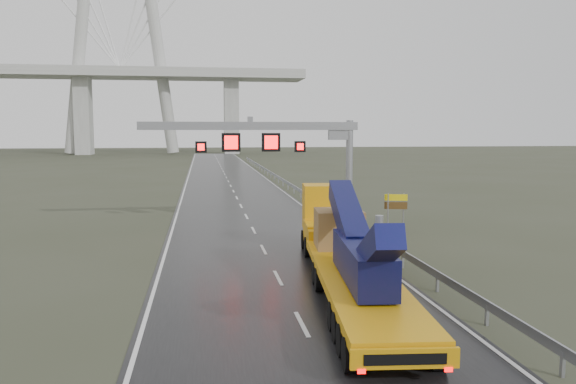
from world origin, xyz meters
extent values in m
plane|color=#353827|center=(0.00, 0.00, 0.00)|extent=(400.00, 400.00, 0.00)
cube|color=black|center=(0.00, 40.00, 0.01)|extent=(11.00, 200.00, 0.02)
cube|color=#9F9F9B|center=(6.90, 18.00, 0.15)|extent=(1.20, 1.20, 0.30)
cylinder|color=gray|center=(6.90, 18.00, 3.60)|extent=(0.48, 0.48, 7.20)
cube|color=gray|center=(0.00, 18.00, 6.80)|extent=(14.80, 0.55, 0.55)
cube|color=gray|center=(6.10, 18.00, 6.30)|extent=(1.40, 0.35, 0.90)
cube|color=gray|center=(0.00, 18.00, 7.25)|extent=(0.35, 0.35, 0.35)
cube|color=black|center=(-1.30, 17.95, 5.70)|extent=(1.25, 0.25, 1.25)
cube|color=#FF0C0C|center=(-1.30, 17.81, 5.70)|extent=(0.90, 0.02, 0.90)
cube|color=black|center=(1.40, 17.95, 5.70)|extent=(1.25, 0.25, 1.25)
cube|color=#FF0C0C|center=(1.40, 17.81, 5.70)|extent=(0.90, 0.02, 0.90)
cube|color=black|center=(-3.30, 17.95, 5.40)|extent=(0.75, 0.25, 0.75)
cube|color=#FF0C0C|center=(-3.30, 17.81, 5.40)|extent=(0.54, 0.02, 0.54)
cube|color=black|center=(3.40, 17.95, 5.40)|extent=(0.75, 0.25, 0.75)
cube|color=#FF0C0C|center=(3.40, 17.81, 5.40)|extent=(0.54, 0.02, 0.54)
cube|color=#9F9F9B|center=(-55.00, 140.00, 22.00)|extent=(160.00, 14.00, 2.50)
cube|color=#9F9F9B|center=(-35.00, 140.00, 10.50)|extent=(4.00, 6.00, 21.00)
cube|color=#9F9F9B|center=(5.00, 140.00, 10.50)|extent=(4.00, 6.00, 21.00)
cube|color=orange|center=(2.40, -0.25, 1.00)|extent=(4.00, 13.58, 0.33)
cube|color=orange|center=(1.72, -7.05, 0.81)|extent=(2.77, 0.39, 0.53)
cube|color=black|center=(1.71, -7.12, 0.81)|extent=(2.09, 0.23, 0.29)
cube|color=#FF0505|center=(0.62, -7.01, 0.53)|extent=(0.21, 0.06, 0.11)
cube|color=#FF0505|center=(2.81, -7.23, 0.53)|extent=(0.21, 0.06, 0.11)
cube|color=orange|center=(3.11, 6.78, 1.39)|extent=(2.59, 1.39, 0.48)
cube|color=orange|center=(3.26, 8.31, 1.15)|extent=(2.76, 3.10, 1.15)
cube|color=orange|center=(3.43, 10.02, 2.29)|extent=(2.57, 2.14, 2.49)
cube|color=black|center=(3.53, 10.99, 2.58)|extent=(2.19, 0.27, 1.15)
cube|color=#0F1548|center=(2.31, -1.21, 1.91)|extent=(1.90, 5.84, 1.34)
cube|color=#0F1548|center=(2.64, 2.12, 3.06)|extent=(1.48, 5.34, 2.44)
cube|color=#0F1548|center=(2.07, -3.58, 2.77)|extent=(1.23, 3.86, 2.31)
cylinder|color=gray|center=(2.88, -1.26, 2.77)|extent=(0.31, 0.31, 1.53)
cube|color=brown|center=(2.90, 4.69, 2.03)|extent=(2.30, 2.30, 1.72)
cylinder|color=black|center=(1.97, -4.53, 0.48)|extent=(2.85, 1.23, 0.96)
cylinder|color=black|center=(2.64, 2.12, 0.48)|extent=(2.85, 1.23, 0.96)
cylinder|color=black|center=(3.41, 9.83, 0.53)|extent=(2.67, 1.30, 1.05)
cylinder|color=gray|center=(8.48, 14.23, 1.24)|extent=(0.08, 0.08, 2.49)
cylinder|color=gray|center=(9.52, 14.23, 1.24)|extent=(0.08, 0.08, 2.49)
cube|color=yellow|center=(9.00, 14.23, 2.23)|extent=(1.41, 0.45, 0.41)
cube|color=#513717|center=(9.00, 14.23, 1.71)|extent=(1.41, 0.45, 0.47)
cube|color=red|center=(6.84, 16.85, 0.60)|extent=(0.80, 0.60, 1.20)
camera|label=1|loc=(-3.20, -19.95, 6.48)|focal=35.00mm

